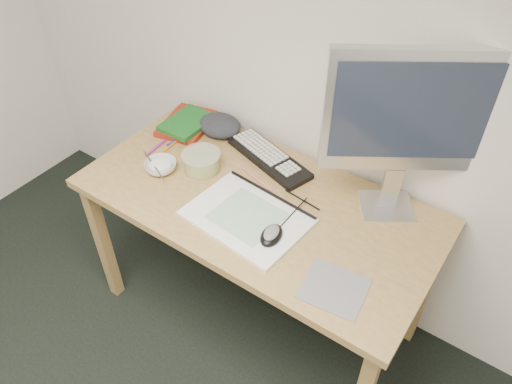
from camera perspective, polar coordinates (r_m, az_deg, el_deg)
desk at (r=1.98m, az=0.11°, el=-2.59°), size 1.40×0.70×0.75m
mousepad at (r=1.66m, az=8.92°, el=-10.84°), size 0.22×0.21×0.00m
sketchpad at (r=1.85m, az=-1.05°, el=-2.87°), size 0.46×0.35×0.01m
keyboard at (r=2.10m, az=1.49°, el=3.92°), size 0.44×0.25×0.02m
monitor at (r=1.72m, az=16.97°, el=8.19°), size 0.49×0.34×0.65m
mouse at (r=1.76m, az=1.78°, el=-4.70°), size 0.09×0.13×0.04m
rice_bowl at (r=2.08m, az=-10.85°, el=2.88°), size 0.16×0.16×0.04m
chopsticks at (r=2.06m, az=-11.63°, el=3.05°), size 0.20×0.10×0.02m
fruit_tub at (r=2.05m, az=-6.25°, el=3.49°), size 0.17×0.17×0.08m
book_red at (r=2.33m, az=-7.88°, el=7.74°), size 0.25×0.30×0.03m
book_green at (r=2.29m, az=-7.86°, el=7.87°), size 0.17×0.23×0.02m
cloth_lump at (r=2.26m, az=-4.18°, el=7.59°), size 0.18×0.15×0.07m
pencil_pink at (r=2.01m, az=0.04°, el=1.52°), size 0.19×0.06×0.01m
pencil_tan at (r=1.92m, az=0.39°, el=-0.82°), size 0.18×0.07×0.01m
pencil_black at (r=1.93m, az=5.31°, el=-0.90°), size 0.17×0.03×0.01m
marker_blue at (r=2.25m, az=-8.90°, el=5.97°), size 0.03×0.12×0.01m
marker_orange at (r=2.22m, az=-9.62°, el=5.31°), size 0.02×0.12×0.01m
marker_purple at (r=2.21m, az=-11.39°, el=5.00°), size 0.02×0.13×0.01m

